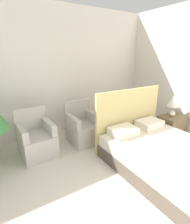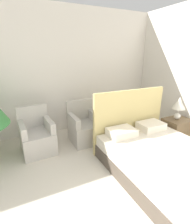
{
  "view_description": "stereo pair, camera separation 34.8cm",
  "coord_description": "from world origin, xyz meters",
  "px_view_note": "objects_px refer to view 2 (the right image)",
  "views": [
    {
      "loc": [
        -1.35,
        -0.34,
        1.87
      ],
      "look_at": [
        0.39,
        2.46,
        0.76
      ],
      "focal_mm": 28.0,
      "sensor_mm": 36.0,
      "label": 1
    },
    {
      "loc": [
        -1.04,
        -0.51,
        1.87
      ],
      "look_at": [
        0.39,
        2.46,
        0.76
      ],
      "focal_mm": 28.0,
      "sensor_mm": 36.0,
      "label": 2
    }
  ],
  "objects_px": {
    "nightstand": "(176,130)",
    "bed": "(162,158)",
    "table_lamp": "(179,105)",
    "armchair_near_window_right": "(84,129)",
    "armchair_near_window_left": "(37,138)"
  },
  "relations": [
    {
      "from": "bed",
      "to": "table_lamp",
      "type": "bearing_deg",
      "value": 32.15
    },
    {
      "from": "armchair_near_window_left",
      "to": "table_lamp",
      "type": "bearing_deg",
      "value": -20.22
    },
    {
      "from": "armchair_near_window_right",
      "to": "bed",
      "type": "bearing_deg",
      "value": -65.12
    },
    {
      "from": "nightstand",
      "to": "table_lamp",
      "type": "bearing_deg",
      "value": 140.2
    },
    {
      "from": "armchair_near_window_left",
      "to": "nightstand",
      "type": "height_order",
      "value": "armchair_near_window_left"
    },
    {
      "from": "bed",
      "to": "armchair_near_window_left",
      "type": "bearing_deg",
      "value": 138.0
    },
    {
      "from": "armchair_near_window_right",
      "to": "table_lamp",
      "type": "relative_size",
      "value": 1.8
    },
    {
      "from": "nightstand",
      "to": "table_lamp",
      "type": "distance_m",
      "value": 0.58
    },
    {
      "from": "armchair_near_window_left",
      "to": "armchair_near_window_right",
      "type": "distance_m",
      "value": 1.01
    },
    {
      "from": "armchair_near_window_right",
      "to": "armchair_near_window_left",
      "type": "bearing_deg",
      "value": -179.95
    },
    {
      "from": "bed",
      "to": "armchair_near_window_left",
      "type": "distance_m",
      "value": 2.33
    },
    {
      "from": "armchair_near_window_left",
      "to": "armchair_near_window_right",
      "type": "relative_size",
      "value": 1.0
    },
    {
      "from": "nightstand",
      "to": "bed",
      "type": "bearing_deg",
      "value": -148.73
    },
    {
      "from": "bed",
      "to": "armchair_near_window_right",
      "type": "bearing_deg",
      "value": 114.83
    },
    {
      "from": "bed",
      "to": "table_lamp",
      "type": "distance_m",
      "value": 1.43
    }
  ]
}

